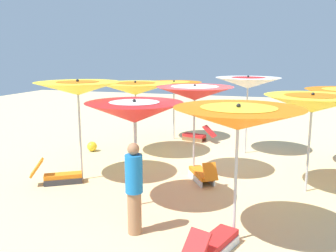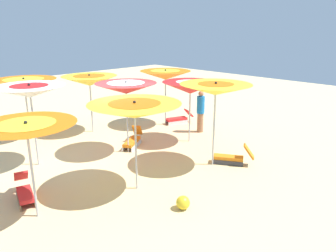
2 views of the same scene
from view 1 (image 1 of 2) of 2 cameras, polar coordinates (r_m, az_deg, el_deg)
ground at (r=9.57m, az=5.54°, el=-7.54°), size 36.31×36.31×0.04m
beach_umbrella_0 at (r=5.74m, az=11.01°, el=1.21°), size 2.04×2.04×2.31m
beach_umbrella_1 at (r=8.42m, az=21.82°, el=3.31°), size 2.06×2.06×2.25m
beach_umbrella_3 at (r=7.10m, az=-5.32°, el=2.20°), size 1.93×1.93×2.20m
beach_umbrella_4 at (r=8.97m, az=4.22°, el=5.22°), size 1.92×1.92×2.34m
beach_umbrella_5 at (r=11.30m, az=12.51°, el=6.69°), size 1.97×1.97×2.43m
beach_umbrella_6 at (r=8.85m, az=-14.05°, el=5.79°), size 2.02×2.02×2.48m
beach_umbrella_7 at (r=10.97m, az=-5.18°, el=5.90°), size 2.23×2.23×2.28m
beach_umbrella_8 at (r=13.01m, az=0.94°, el=6.29°), size 1.99×1.99×2.15m
lounger_0 at (r=5.91m, az=7.21°, el=-17.72°), size 0.73×1.25×0.56m
lounger_1 at (r=8.89m, az=5.43°, el=-7.54°), size 0.93×1.22×0.62m
lounger_2 at (r=12.96m, az=4.62°, el=-1.47°), size 1.28×0.65×0.60m
lounger_3 at (r=9.10m, az=-16.87°, el=-7.48°), size 1.17×0.89×0.65m
beachgoer_0 at (r=6.23m, az=-5.38°, el=-9.62°), size 0.30×0.30×1.61m
beach_ball at (r=11.83m, az=-11.91°, el=-3.18°), size 0.32×0.32×0.32m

